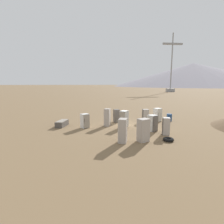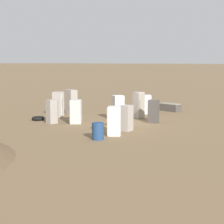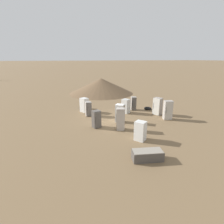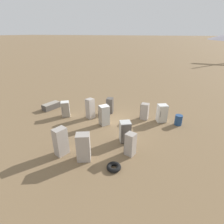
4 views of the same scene
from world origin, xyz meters
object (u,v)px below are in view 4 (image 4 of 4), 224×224
(discarded_fridge_5, at_px, (162,113))
(discarded_fridge_6, at_px, (104,115))
(discarded_fridge_2, at_px, (65,109))
(discarded_fridge_1, at_px, (110,105))
(discarded_fridge_3, at_px, (145,111))
(discarded_fridge_10, at_px, (90,108))
(discarded_fridge_8, at_px, (83,147))
(discarded_fridge_4, at_px, (51,106))
(discarded_fridge_9, at_px, (130,144))
(scrap_tire, at_px, (114,167))
(discarded_fridge_7, at_px, (125,132))
(discarded_fridge_0, at_px, (61,141))
(rusty_barrel, at_px, (178,120))

(discarded_fridge_5, xyz_separation_m, discarded_fridge_6, (4.39, 2.37, 0.07))
(discarded_fridge_2, bearing_deg, discarded_fridge_6, 143.13)
(discarded_fridge_1, bearing_deg, discarded_fridge_3, -102.44)
(discarded_fridge_2, relative_size, discarded_fridge_10, 0.78)
(discarded_fridge_6, height_order, discarded_fridge_10, discarded_fridge_10)
(discarded_fridge_2, bearing_deg, discarded_fridge_8, 99.88)
(discarded_fridge_4, bearing_deg, discarded_fridge_10, -169.65)
(discarded_fridge_1, relative_size, discarded_fridge_9, 0.98)
(discarded_fridge_2, bearing_deg, discarded_fridge_1, 178.02)
(discarded_fridge_1, xyz_separation_m, scrap_tire, (-3.19, 7.03, -0.62))
(discarded_fridge_7, relative_size, discarded_fridge_8, 0.85)
(discarded_fridge_0, xyz_separation_m, discarded_fridge_5, (-5.27, -6.97, -0.14))
(rusty_barrel, bearing_deg, discarded_fridge_3, -0.34)
(discarded_fridge_8, xyz_separation_m, discarded_fridge_9, (-2.45, -1.52, -0.13))
(discarded_fridge_2, distance_m, discarded_fridge_4, 2.62)
(discarded_fridge_5, relative_size, scrap_tire, 1.86)
(discarded_fridge_7, xyz_separation_m, rusty_barrel, (-3.39, -3.98, -0.32))
(discarded_fridge_10, distance_m, scrap_tire, 6.93)
(discarded_fridge_10, bearing_deg, discarded_fridge_7, -9.80)
(discarded_fridge_9, distance_m, rusty_barrel, 5.91)
(discarded_fridge_0, xyz_separation_m, discarded_fridge_9, (-4.05, -1.58, -0.16))
(discarded_fridge_3, bearing_deg, discarded_fridge_2, 109.32)
(discarded_fridge_5, height_order, discarded_fridge_6, discarded_fridge_6)
(discarded_fridge_2, height_order, discarded_fridge_10, discarded_fridge_10)
(discarded_fridge_2, xyz_separation_m, discarded_fridge_8, (-4.66, 4.66, 0.18))
(discarded_fridge_1, relative_size, discarded_fridge_10, 0.81)
(discarded_fridge_3, relative_size, discarded_fridge_5, 0.95)
(discarded_fridge_0, relative_size, discarded_fridge_6, 1.08)
(discarded_fridge_6, bearing_deg, rusty_barrel, -118.41)
(discarded_fridge_1, height_order, discarded_fridge_4, discarded_fridge_1)
(discarded_fridge_4, height_order, discarded_fridge_7, discarded_fridge_7)
(discarded_fridge_6, bearing_deg, discarded_fridge_4, 31.13)
(discarded_fridge_1, height_order, discarded_fridge_5, discarded_fridge_5)
(discarded_fridge_3, height_order, discarded_fridge_6, discarded_fridge_6)
(discarded_fridge_6, xyz_separation_m, discarded_fridge_10, (1.66, -0.68, 0.07))
(discarded_fridge_7, relative_size, discarded_fridge_10, 0.83)
(discarded_fridge_5, bearing_deg, discarded_fridge_6, -0.02)
(discarded_fridge_7, height_order, rusty_barrel, discarded_fridge_7)
(discarded_fridge_10, bearing_deg, rusty_barrel, 32.72)
(discarded_fridge_7, distance_m, discarded_fridge_10, 4.71)
(discarded_fridge_0, relative_size, discarded_fridge_10, 1.00)
(discarded_fridge_1, xyz_separation_m, discarded_fridge_8, (-1.19, 6.92, 0.15))
(discarded_fridge_7, height_order, discarded_fridge_10, discarded_fridge_10)
(discarded_fridge_9, bearing_deg, discarded_fridge_5, 2.86)
(discarded_fridge_5, relative_size, discarded_fridge_8, 0.87)
(discarded_fridge_0, xyz_separation_m, discarded_fridge_7, (-3.28, -2.89, -0.16))
(discarded_fridge_4, xyz_separation_m, discarded_fridge_10, (-4.71, 0.33, 0.61))
(discarded_fridge_3, xyz_separation_m, discarded_fridge_7, (0.50, 3.99, 0.03))
(discarded_fridge_2, relative_size, discarded_fridge_7, 0.94)
(discarded_fridge_2, height_order, discarded_fridge_6, discarded_fridge_6)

